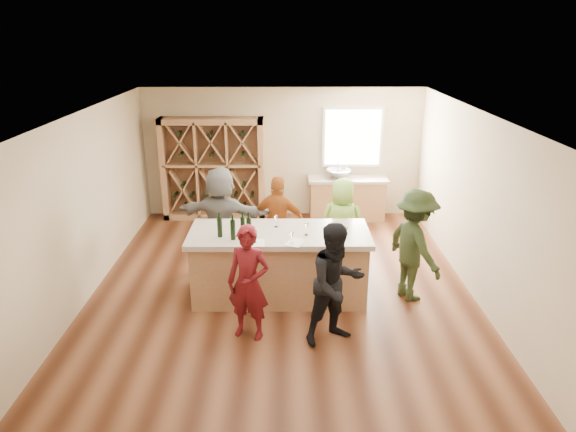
{
  "coord_description": "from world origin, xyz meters",
  "views": [
    {
      "loc": [
        0.07,
        -7.44,
        3.96
      ],
      "look_at": [
        0.1,
        0.2,
        1.15
      ],
      "focal_mm": 32.0,
      "sensor_mm": 36.0,
      "label": 1
    }
  ],
  "objects_px": {
    "person_far_mid": "(279,223)",
    "sink": "(339,174)",
    "wine_bottle_d": "(249,228)",
    "person_server": "(414,245)",
    "person_near_right": "(336,284)",
    "person_far_right": "(342,224)",
    "wine_bottle_a": "(220,227)",
    "person_near_left": "(248,283)",
    "wine_rack": "(213,169)",
    "person_far_left": "(221,218)",
    "tasting_counter_base": "(280,267)",
    "wine_bottle_c": "(243,226)",
    "wine_bottle_b": "(233,230)"
  },
  "relations": [
    {
      "from": "tasting_counter_base",
      "to": "person_far_mid",
      "type": "height_order",
      "value": "person_far_mid"
    },
    {
      "from": "sink",
      "to": "wine_bottle_c",
      "type": "xyz_separation_m",
      "value": [
        -1.77,
        -3.6,
        0.2
      ]
    },
    {
      "from": "wine_bottle_b",
      "to": "person_far_right",
      "type": "xyz_separation_m",
      "value": [
        1.73,
        1.34,
        -0.43
      ]
    },
    {
      "from": "wine_bottle_a",
      "to": "person_near_left",
      "type": "xyz_separation_m",
      "value": [
        0.47,
        -0.92,
        -0.43
      ]
    },
    {
      "from": "wine_bottle_c",
      "to": "person_server",
      "type": "xyz_separation_m",
      "value": [
        2.57,
        0.05,
        -0.34
      ]
    },
    {
      "from": "tasting_counter_base",
      "to": "person_server",
      "type": "distance_m",
      "value": 2.07
    },
    {
      "from": "wine_bottle_a",
      "to": "person_far_right",
      "type": "xyz_separation_m",
      "value": [
        1.93,
        1.24,
        -0.43
      ]
    },
    {
      "from": "wine_rack",
      "to": "person_far_left",
      "type": "distance_m",
      "value": 2.51
    },
    {
      "from": "tasting_counter_base",
      "to": "person_server",
      "type": "xyz_separation_m",
      "value": [
        2.04,
        -0.06,
        0.38
      ]
    },
    {
      "from": "tasting_counter_base",
      "to": "wine_bottle_a",
      "type": "relative_size",
      "value": 8.76
    },
    {
      "from": "wine_bottle_a",
      "to": "person_far_right",
      "type": "bearing_deg",
      "value": 32.7
    },
    {
      "from": "wine_rack",
      "to": "person_server",
      "type": "bearing_deg",
      "value": -45.92
    },
    {
      "from": "person_near_right",
      "to": "wine_rack",
      "type": "bearing_deg",
      "value": 88.81
    },
    {
      "from": "tasting_counter_base",
      "to": "wine_bottle_c",
      "type": "xyz_separation_m",
      "value": [
        -0.54,
        -0.11,
        0.72
      ]
    },
    {
      "from": "wine_rack",
      "to": "tasting_counter_base",
      "type": "height_order",
      "value": "wine_rack"
    },
    {
      "from": "wine_bottle_b",
      "to": "person_server",
      "type": "distance_m",
      "value": 2.74
    },
    {
      "from": "wine_bottle_d",
      "to": "person_far_right",
      "type": "height_order",
      "value": "person_far_right"
    },
    {
      "from": "sink",
      "to": "wine_bottle_d",
      "type": "distance_m",
      "value": 4.07
    },
    {
      "from": "sink",
      "to": "person_near_left",
      "type": "distance_m",
      "value": 4.89
    },
    {
      "from": "person_far_mid",
      "to": "sink",
      "type": "bearing_deg",
      "value": -105.16
    },
    {
      "from": "person_far_mid",
      "to": "person_far_left",
      "type": "relative_size",
      "value": 0.91
    },
    {
      "from": "person_near_right",
      "to": "person_far_mid",
      "type": "height_order",
      "value": "person_near_right"
    },
    {
      "from": "wine_bottle_a",
      "to": "person_far_left",
      "type": "relative_size",
      "value": 0.17
    },
    {
      "from": "wine_bottle_c",
      "to": "person_far_right",
      "type": "height_order",
      "value": "person_far_right"
    },
    {
      "from": "person_far_mid",
      "to": "wine_bottle_a",
      "type": "bearing_deg",
      "value": 68.3
    },
    {
      "from": "person_near_right",
      "to": "person_far_right",
      "type": "distance_m",
      "value": 2.28
    },
    {
      "from": "person_far_left",
      "to": "wine_rack",
      "type": "bearing_deg",
      "value": -68.59
    },
    {
      "from": "person_near_right",
      "to": "person_far_right",
      "type": "relative_size",
      "value": 1.04
    },
    {
      "from": "wine_bottle_c",
      "to": "person_server",
      "type": "bearing_deg",
      "value": 1.21
    },
    {
      "from": "wine_bottle_a",
      "to": "person_far_mid",
      "type": "height_order",
      "value": "person_far_mid"
    },
    {
      "from": "tasting_counter_base",
      "to": "person_far_mid",
      "type": "xyz_separation_m",
      "value": [
        -0.02,
        1.06,
        0.32
      ]
    },
    {
      "from": "tasting_counter_base",
      "to": "person_near_left",
      "type": "relative_size",
      "value": 1.63
    },
    {
      "from": "person_far_right",
      "to": "wine_rack",
      "type": "bearing_deg",
      "value": -32.05
    },
    {
      "from": "wine_rack",
      "to": "person_far_left",
      "type": "relative_size",
      "value": 1.23
    },
    {
      "from": "wine_bottle_a",
      "to": "wine_bottle_c",
      "type": "xyz_separation_m",
      "value": [
        0.33,
        0.08,
        -0.01
      ]
    },
    {
      "from": "wine_bottle_d",
      "to": "person_server",
      "type": "bearing_deg",
      "value": 3.7
    },
    {
      "from": "wine_bottle_c",
      "to": "person_far_mid",
      "type": "xyz_separation_m",
      "value": [
        0.51,
        1.17,
        -0.4
      ]
    },
    {
      "from": "sink",
      "to": "wine_bottle_c",
      "type": "distance_m",
      "value": 4.02
    },
    {
      "from": "person_far_right",
      "to": "person_far_left",
      "type": "height_order",
      "value": "person_far_left"
    },
    {
      "from": "wine_bottle_b",
      "to": "person_far_right",
      "type": "bearing_deg",
      "value": 37.77
    },
    {
      "from": "sink",
      "to": "person_far_left",
      "type": "xyz_separation_m",
      "value": [
        -2.24,
        -2.39,
        -0.12
      ]
    },
    {
      "from": "sink",
      "to": "person_server",
      "type": "xyz_separation_m",
      "value": [
        0.8,
        -3.55,
        -0.14
      ]
    },
    {
      "from": "wine_bottle_b",
      "to": "person_far_left",
      "type": "bearing_deg",
      "value": 103.91
    },
    {
      "from": "wine_rack",
      "to": "wine_bottle_c",
      "type": "relative_size",
      "value": 8.02
    },
    {
      "from": "person_near_right",
      "to": "wine_bottle_c",
      "type": "bearing_deg",
      "value": 113.37
    },
    {
      "from": "wine_rack",
      "to": "person_near_right",
      "type": "xyz_separation_m",
      "value": [
        2.22,
        -4.78,
        -0.27
      ]
    },
    {
      "from": "person_far_right",
      "to": "sink",
      "type": "bearing_deg",
      "value": -81.2
    },
    {
      "from": "tasting_counter_base",
      "to": "wine_bottle_a",
      "type": "height_order",
      "value": "wine_bottle_a"
    },
    {
      "from": "wine_bottle_d",
      "to": "person_far_mid",
      "type": "xyz_separation_m",
      "value": [
        0.41,
        1.28,
        -0.41
      ]
    },
    {
      "from": "wine_rack",
      "to": "sink",
      "type": "distance_m",
      "value": 2.7
    }
  ]
}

